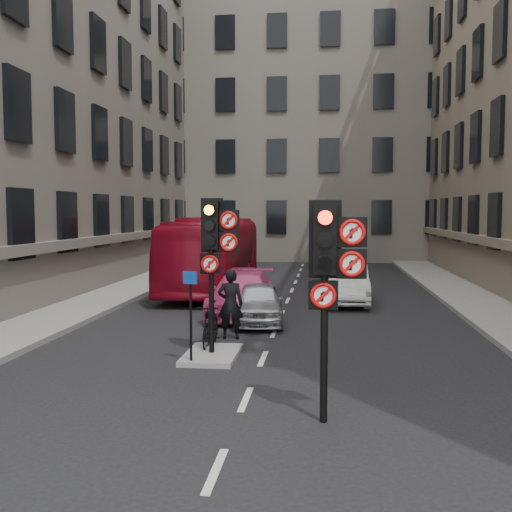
% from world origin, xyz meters
% --- Properties ---
extents(ground, '(120.00, 120.00, 0.00)m').
position_xyz_m(ground, '(0.00, 0.00, 0.00)').
color(ground, black).
rests_on(ground, ground).
extents(pavement_left, '(3.00, 50.00, 0.16)m').
position_xyz_m(pavement_left, '(-7.20, 12.00, 0.08)').
color(pavement_left, gray).
rests_on(pavement_left, ground).
extents(pavement_right, '(3.00, 50.00, 0.16)m').
position_xyz_m(pavement_right, '(7.20, 12.00, 0.08)').
color(pavement_right, gray).
rests_on(pavement_right, ground).
extents(centre_island, '(1.20, 2.00, 0.12)m').
position_xyz_m(centre_island, '(-1.20, 5.00, 0.06)').
color(centre_island, gray).
rests_on(centre_island, ground).
extents(building_far, '(30.00, 14.00, 20.00)m').
position_xyz_m(building_far, '(0.00, 38.00, 10.00)').
color(building_far, slate).
rests_on(building_far, ground).
extents(signal_near, '(0.91, 0.40, 3.58)m').
position_xyz_m(signal_near, '(1.49, 0.99, 2.58)').
color(signal_near, black).
rests_on(signal_near, ground).
extents(signal_far, '(0.91, 0.40, 3.58)m').
position_xyz_m(signal_far, '(-1.11, 4.99, 2.70)').
color(signal_far, black).
rests_on(signal_far, centre_island).
extents(car_silver, '(1.82, 3.76, 1.24)m').
position_xyz_m(car_silver, '(-0.59, 9.40, 0.62)').
color(car_silver, '#A2A5AA').
rests_on(car_silver, ground).
extents(car_white, '(1.60, 4.52, 1.49)m').
position_xyz_m(car_white, '(2.16, 13.77, 0.74)').
color(car_white, silver).
rests_on(car_white, ground).
extents(car_pink, '(2.01, 4.81, 1.39)m').
position_xyz_m(car_pink, '(-1.27, 10.71, 0.69)').
color(car_pink, '#BF3871').
rests_on(car_pink, ground).
extents(bus_red, '(2.83, 11.27, 3.13)m').
position_xyz_m(bus_red, '(-3.38, 16.89, 1.56)').
color(bus_red, maroon).
rests_on(bus_red, ground).
extents(motorcycle, '(0.54, 1.90, 1.14)m').
position_xyz_m(motorcycle, '(-1.42, 6.00, 0.57)').
color(motorcycle, black).
rests_on(motorcycle, ground).
extents(motorcyclist, '(0.72, 0.51, 1.87)m').
position_xyz_m(motorcyclist, '(-1.09, 7.06, 0.94)').
color(motorcyclist, black).
rests_on(motorcyclist, ground).
extents(info_sign, '(0.33, 0.15, 1.97)m').
position_xyz_m(info_sign, '(-1.51, 4.18, 1.39)').
color(info_sign, black).
rests_on(info_sign, centre_island).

